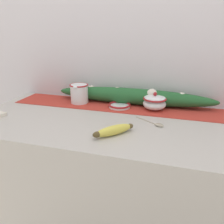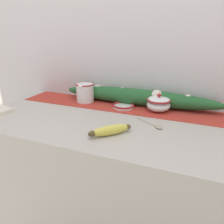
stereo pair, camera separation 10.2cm
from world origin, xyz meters
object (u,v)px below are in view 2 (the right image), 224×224
(banana, at_px, (110,130))
(spoon, at_px, (157,126))
(small_dish, at_px, (123,106))
(cream_pitcher, at_px, (85,92))
(sugar_bowl, at_px, (159,104))

(banana, distance_m, spoon, 0.23)
(small_dish, height_order, banana, banana)
(spoon, bearing_deg, banana, -105.67)
(cream_pitcher, bearing_deg, banana, -49.05)
(cream_pitcher, height_order, sugar_bowl, cream_pitcher)
(small_dish, bearing_deg, sugar_bowl, 5.55)
(sugar_bowl, height_order, small_dish, sugar_bowl)
(small_dish, distance_m, spoon, 0.30)
(sugar_bowl, bearing_deg, cream_pitcher, 179.83)
(cream_pitcher, xyz_separation_m, spoon, (0.48, -0.21, -0.06))
(sugar_bowl, relative_size, banana, 0.80)
(cream_pitcher, distance_m, sugar_bowl, 0.44)
(sugar_bowl, distance_m, spoon, 0.22)
(cream_pitcher, height_order, small_dish, cream_pitcher)
(small_dish, bearing_deg, banana, -79.83)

